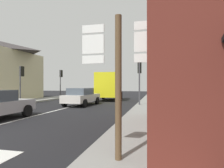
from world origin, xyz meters
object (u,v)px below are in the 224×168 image
object	(u,v)px
traffic_light_far_left	(61,77)
traffic_light_near_right	(140,74)
delivery_truck	(109,86)
route_sign_post	(118,76)
traffic_light_near_left	(21,76)
sedan_far	(82,96)

from	to	relation	value
traffic_light_far_left	traffic_light_near_right	bearing A→B (deg)	-31.67
delivery_truck	route_sign_post	xyz separation A→B (m)	(4.49, -17.02, 0.26)
delivery_truck	traffic_light_near_left	world-z (taller)	traffic_light_near_left
sedan_far	route_sign_post	xyz separation A→B (m)	(5.43, -11.21, 1.15)
route_sign_post	traffic_light_near_right	size ratio (longest dim) A/B	0.89
traffic_light_near_right	delivery_truck	bearing A→B (deg)	126.30
sedan_far	delivery_truck	size ratio (longest dim) A/B	0.84
sedan_far	delivery_truck	world-z (taller)	delivery_truck
route_sign_post	traffic_light_near_right	xyz separation A→B (m)	(-0.58, 11.70, 0.75)
delivery_truck	traffic_light_far_left	bearing A→B (deg)	170.05
route_sign_post	traffic_light_near_right	distance (m)	11.74
sedan_far	traffic_light_near_right	bearing A→B (deg)	5.88
delivery_truck	traffic_light_far_left	distance (m)	6.77
traffic_light_near_left	traffic_light_far_left	bearing A→B (deg)	90.00
traffic_light_near_right	traffic_light_far_left	distance (m)	12.34
traffic_light_far_left	route_sign_post	bearing A→B (deg)	-58.64
delivery_truck	sedan_far	bearing A→B (deg)	-99.13
delivery_truck	route_sign_post	world-z (taller)	route_sign_post
delivery_truck	traffic_light_near_left	size ratio (longest dim) A/B	1.50
sedan_far	route_sign_post	bearing A→B (deg)	-64.16
route_sign_post	sedan_far	bearing A→B (deg)	115.84
traffic_light_near_right	traffic_light_near_left	xyz separation A→B (m)	(-10.50, -0.81, -0.14)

